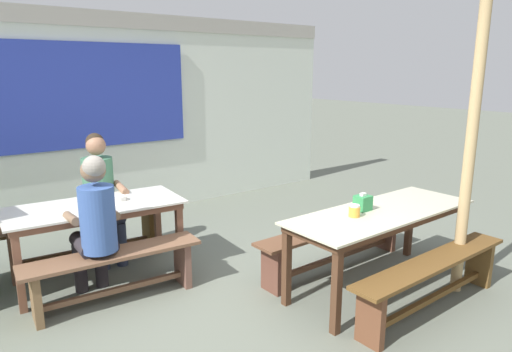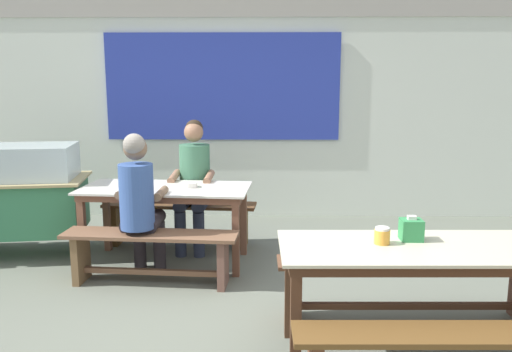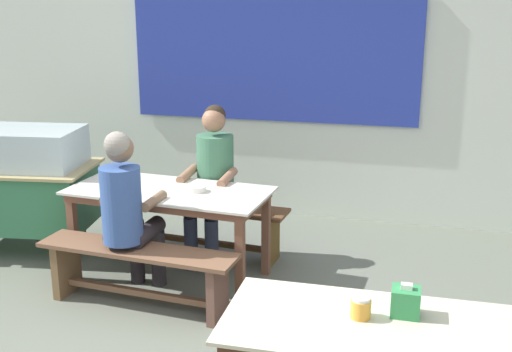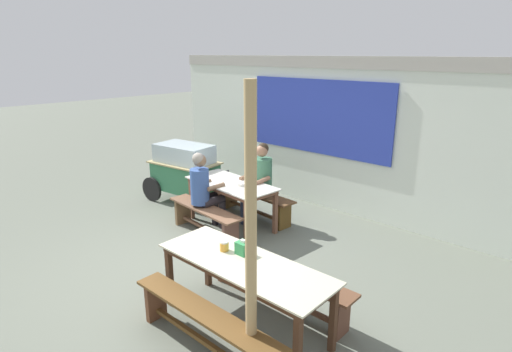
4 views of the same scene
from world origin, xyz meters
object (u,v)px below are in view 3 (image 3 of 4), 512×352
at_px(bench_near_back, 425,352).
at_px(tissue_box, 406,302).
at_px(condiment_jar, 361,307).
at_px(bench_far_front, 138,267).
at_px(soup_bowl, 197,189).
at_px(person_center_facing, 212,176).
at_px(bench_far_back, 198,220).
at_px(dining_table_near, 432,345).
at_px(food_cart, 20,181).
at_px(person_left_back_turned, 127,208).
at_px(dining_table_far, 169,199).

height_order(bench_near_back, tissue_box, tissue_box).
height_order(tissue_box, condiment_jar, tissue_box).
relative_size(bench_far_front, soup_bowl, 10.84).
bearing_deg(person_center_facing, bench_far_back, 153.55).
bearing_deg(bench_far_front, person_center_facing, 76.09).
bearing_deg(dining_table_near, bench_far_back, 130.85).
xyz_separation_m(person_center_facing, condiment_jar, (1.42, -2.08, 0.05)).
xyz_separation_m(bench_near_back, soup_bowl, (-1.70, 1.15, 0.44)).
bearing_deg(soup_bowl, bench_near_back, -34.17).
height_order(food_cart, tissue_box, food_cart).
height_order(person_left_back_turned, tissue_box, person_left_back_turned).
height_order(dining_table_near, soup_bowl, soup_bowl).
bearing_deg(condiment_jar, soup_bowl, 130.27).
bearing_deg(bench_near_back, condiment_jar, -122.48).
xyz_separation_m(dining_table_near, bench_near_back, (-0.01, 0.52, -0.35)).
bearing_deg(person_left_back_turned, bench_far_back, 79.65).
relative_size(bench_far_front, person_center_facing, 1.13).
relative_size(bench_far_front, person_left_back_turned, 1.16).
distance_m(dining_table_far, dining_table_near, 2.56).
distance_m(dining_table_far, person_center_facing, 0.49).
bearing_deg(soup_bowl, dining_table_near, -44.42).
distance_m(dining_table_near, bench_far_front, 2.31).
bearing_deg(dining_table_far, person_center_facing, 65.55).
distance_m(condiment_jar, soup_bowl, 2.15).
bearing_deg(person_center_facing, soup_bowl, -86.59).
relative_size(bench_far_back, bench_far_front, 1.07).
distance_m(person_center_facing, condiment_jar, 2.52).
xyz_separation_m(person_left_back_turned, soup_bowl, (0.36, 0.43, 0.04)).
bearing_deg(person_left_back_turned, food_cart, 154.28).
bearing_deg(dining_table_far, condiment_jar, -45.42).
relative_size(bench_far_front, bench_near_back, 0.80).
height_order(bench_far_front, person_left_back_turned, person_left_back_turned).
height_order(bench_near_back, soup_bowl, soup_bowl).
bearing_deg(dining_table_near, bench_far_front, 149.68).
relative_size(bench_near_back, condiment_jar, 18.12).
relative_size(person_center_facing, soup_bowl, 9.56).
bearing_deg(person_left_back_turned, tissue_box, -30.16).
relative_size(dining_table_far, dining_table_near, 0.84).
bearing_deg(person_center_facing, dining_table_far, -114.45).
relative_size(person_center_facing, person_left_back_turned, 1.03).
relative_size(dining_table_far, bench_far_front, 1.07).
height_order(dining_table_near, person_left_back_turned, person_left_back_turned).
bearing_deg(bench_far_front, bench_far_back, 85.83).
bearing_deg(tissue_box, food_cart, 151.60).
bearing_deg(tissue_box, condiment_jar, -158.20).
bearing_deg(dining_table_far, food_cart, 171.93).
distance_m(bench_near_back, tissue_box, 0.65).
bearing_deg(person_left_back_turned, person_center_facing, 68.91).
distance_m(food_cart, person_center_facing, 1.68).
bearing_deg(tissue_box, bench_far_front, 150.59).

